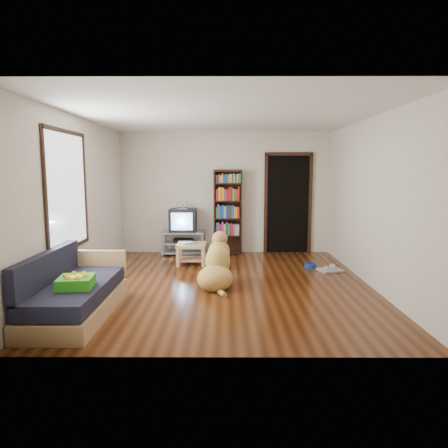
{
  "coord_description": "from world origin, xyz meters",
  "views": [
    {
      "loc": [
        0.01,
        -6.13,
        1.78
      ],
      "look_at": [
        -0.02,
        0.43,
        0.9
      ],
      "focal_mm": 32.0,
      "sensor_mm": 36.0,
      "label": 1
    }
  ],
  "objects_px": {
    "green_cushion": "(76,282)",
    "crt_tv": "(183,220)",
    "tv_stand": "(183,242)",
    "grey_rag": "(330,270)",
    "dog": "(217,266)",
    "bookshelf": "(228,207)",
    "sofa": "(73,295)",
    "coffee_table": "(191,250)",
    "dog_bowl": "(310,265)",
    "laptop": "(191,243)"
  },
  "relations": [
    {
      "from": "bookshelf",
      "to": "sofa",
      "type": "bearing_deg",
      "value": -117.32
    },
    {
      "from": "dog_bowl",
      "to": "sofa",
      "type": "relative_size",
      "value": 0.12
    },
    {
      "from": "bookshelf",
      "to": "grey_rag",
      "type": "bearing_deg",
      "value": -39.58
    },
    {
      "from": "bookshelf",
      "to": "dog",
      "type": "bearing_deg",
      "value": -94.11
    },
    {
      "from": "green_cushion",
      "to": "grey_rag",
      "type": "bearing_deg",
      "value": 26.8
    },
    {
      "from": "laptop",
      "to": "tv_stand",
      "type": "height_order",
      "value": "tv_stand"
    },
    {
      "from": "grey_rag",
      "to": "sofa",
      "type": "distance_m",
      "value": 4.36
    },
    {
      "from": "dog_bowl",
      "to": "dog",
      "type": "xyz_separation_m",
      "value": [
        -1.7,
        -1.22,
        0.28
      ]
    },
    {
      "from": "dog_bowl",
      "to": "coffee_table",
      "type": "distance_m",
      "value": 2.25
    },
    {
      "from": "dog",
      "to": "bookshelf",
      "type": "bearing_deg",
      "value": 85.89
    },
    {
      "from": "green_cushion",
      "to": "bookshelf",
      "type": "height_order",
      "value": "bookshelf"
    },
    {
      "from": "dog_bowl",
      "to": "dog",
      "type": "height_order",
      "value": "dog"
    },
    {
      "from": "bookshelf",
      "to": "sofa",
      "type": "xyz_separation_m",
      "value": [
        -1.92,
        -3.72,
        -0.74
      ]
    },
    {
      "from": "laptop",
      "to": "crt_tv",
      "type": "distance_m",
      "value": 1.03
    },
    {
      "from": "crt_tv",
      "to": "dog",
      "type": "bearing_deg",
      "value": -72.18
    },
    {
      "from": "dog_bowl",
      "to": "dog",
      "type": "distance_m",
      "value": 2.11
    },
    {
      "from": "grey_rag",
      "to": "laptop",
      "type": "bearing_deg",
      "value": 169.02
    },
    {
      "from": "green_cushion",
      "to": "crt_tv",
      "type": "bearing_deg",
      "value": 70.52
    },
    {
      "from": "sofa",
      "to": "dog",
      "type": "bearing_deg",
      "value": 35.6
    },
    {
      "from": "tv_stand",
      "to": "sofa",
      "type": "bearing_deg",
      "value": -105.02
    },
    {
      "from": "grey_rag",
      "to": "dog",
      "type": "xyz_separation_m",
      "value": [
        -2.0,
        -0.97,
        0.3
      ]
    },
    {
      "from": "laptop",
      "to": "grey_rag",
      "type": "bearing_deg",
      "value": -43.36
    },
    {
      "from": "crt_tv",
      "to": "bookshelf",
      "type": "bearing_deg",
      "value": 4.32
    },
    {
      "from": "grey_rag",
      "to": "sofa",
      "type": "height_order",
      "value": "sofa"
    },
    {
      "from": "green_cushion",
      "to": "laptop",
      "type": "xyz_separation_m",
      "value": [
        1.1,
        2.92,
        -0.07
      ]
    },
    {
      "from": "laptop",
      "to": "bookshelf",
      "type": "xyz_separation_m",
      "value": [
        0.7,
        1.02,
        0.59
      ]
    },
    {
      "from": "dog_bowl",
      "to": "grey_rag",
      "type": "distance_m",
      "value": 0.39
    },
    {
      "from": "laptop",
      "to": "dog_bowl",
      "type": "bearing_deg",
      "value": -38.52
    },
    {
      "from": "laptop",
      "to": "crt_tv",
      "type": "relative_size",
      "value": 0.54
    },
    {
      "from": "coffee_table",
      "to": "bookshelf",
      "type": "bearing_deg",
      "value": 54.71
    },
    {
      "from": "sofa",
      "to": "coffee_table",
      "type": "xyz_separation_m",
      "value": [
        1.22,
        2.74,
        0.02
      ]
    },
    {
      "from": "sofa",
      "to": "tv_stand",
      "type": "bearing_deg",
      "value": 74.98
    },
    {
      "from": "crt_tv",
      "to": "tv_stand",
      "type": "bearing_deg",
      "value": -90.0
    },
    {
      "from": "tv_stand",
      "to": "sofa",
      "type": "distance_m",
      "value": 3.76
    },
    {
      "from": "green_cushion",
      "to": "laptop",
      "type": "bearing_deg",
      "value": 62.28
    },
    {
      "from": "green_cushion",
      "to": "coffee_table",
      "type": "distance_m",
      "value": 3.16
    },
    {
      "from": "sofa",
      "to": "dog",
      "type": "relative_size",
      "value": 1.69
    },
    {
      "from": "laptop",
      "to": "dog",
      "type": "relative_size",
      "value": 0.29
    },
    {
      "from": "dog_bowl",
      "to": "bookshelf",
      "type": "bearing_deg",
      "value": 140.47
    },
    {
      "from": "grey_rag",
      "to": "tv_stand",
      "type": "height_order",
      "value": "tv_stand"
    },
    {
      "from": "green_cushion",
      "to": "sofa",
      "type": "height_order",
      "value": "sofa"
    },
    {
      "from": "coffee_table",
      "to": "green_cushion",
      "type": "bearing_deg",
      "value": -110.45
    },
    {
      "from": "tv_stand",
      "to": "grey_rag",
      "type": "bearing_deg",
      "value": -27.01
    },
    {
      "from": "coffee_table",
      "to": "grey_rag",
      "type": "bearing_deg",
      "value": -11.64
    },
    {
      "from": "grey_rag",
      "to": "dog",
      "type": "distance_m",
      "value": 2.24
    },
    {
      "from": "grey_rag",
      "to": "tv_stand",
      "type": "relative_size",
      "value": 0.44
    },
    {
      "from": "dog",
      "to": "tv_stand",
      "type": "bearing_deg",
      "value": 107.98
    },
    {
      "from": "green_cushion",
      "to": "sofa",
      "type": "bearing_deg",
      "value": 112.78
    },
    {
      "from": "green_cushion",
      "to": "crt_tv",
      "type": "distance_m",
      "value": 3.97
    },
    {
      "from": "sofa",
      "to": "bookshelf",
      "type": "bearing_deg",
      "value": 62.68
    }
  ]
}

